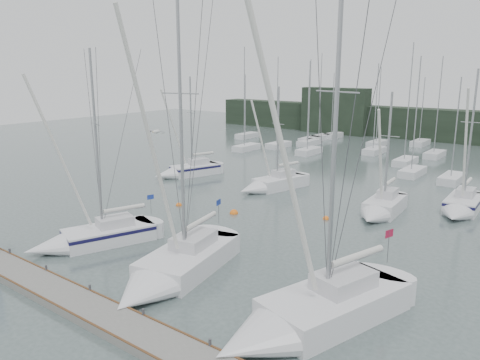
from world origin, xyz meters
name	(u,v)px	position (x,y,z in m)	size (l,w,h in m)	color
ground	(176,280)	(0.00, 0.00, 0.00)	(160.00, 160.00, 0.00)	#495956
dock	(99,314)	(0.00, -5.00, 0.20)	(24.00, 2.00, 0.40)	#63635F
far_treeline	(457,126)	(0.00, 62.00, 2.50)	(90.00, 4.00, 5.00)	black
far_building_left	(335,111)	(-20.00, 60.00, 4.00)	(12.00, 3.00, 8.00)	black
mast_forest	(393,154)	(-3.20, 42.98, 0.48)	(48.73, 27.74, 14.38)	silver
sailboat_near_left	(85,239)	(-8.17, -0.02, 0.54)	(5.24, 8.54, 13.40)	silver
sailboat_near_center	(168,273)	(-0.08, -0.45, 0.57)	(5.11, 10.33, 17.07)	silver
sailboat_near_right	(300,319)	(8.06, -0.40, 0.64)	(6.09, 10.66, 17.57)	silver
sailboat_mid_a	(185,171)	(-17.33, 18.78, 0.55)	(4.54, 7.68, 11.23)	silver
sailboat_mid_b	(269,185)	(-6.78, 19.30, 0.52)	(4.10, 7.88, 10.43)	silver
sailboat_mid_c	(380,209)	(4.66, 17.87, 0.55)	(2.76, 6.95, 10.32)	silver
sailboat_mid_d	(461,207)	(9.53, 22.35, 0.56)	(2.67, 7.06, 12.08)	silver
buoy_a	(234,213)	(-4.90, 11.47, 0.00)	(0.68, 0.68, 0.68)	orange
buoy_b	(326,219)	(1.64, 14.64, 0.00)	(0.51, 0.51, 0.51)	orange
buoy_c	(179,206)	(-10.00, 10.40, 0.00)	(0.51, 0.51, 0.51)	orange
seagull	(156,132)	(-0.61, -0.39, 8.17)	(1.02, 0.45, 0.20)	silver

